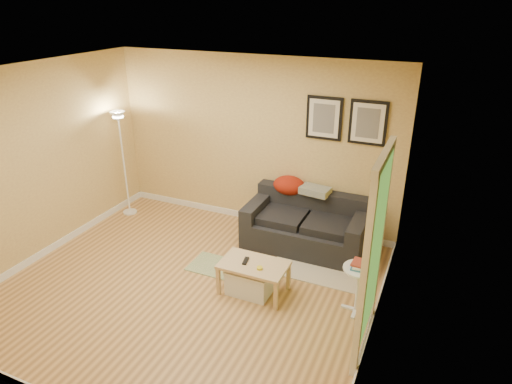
% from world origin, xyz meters
% --- Properties ---
extents(floor, '(4.50, 4.50, 0.00)m').
position_xyz_m(floor, '(0.00, 0.00, 0.00)').
color(floor, tan).
rests_on(floor, ground).
extents(ceiling, '(4.50, 4.50, 0.00)m').
position_xyz_m(ceiling, '(0.00, 0.00, 2.60)').
color(ceiling, white).
rests_on(ceiling, wall_back).
extents(wall_back, '(4.50, 0.00, 4.50)m').
position_xyz_m(wall_back, '(0.00, 2.00, 1.30)').
color(wall_back, '#DDC071').
rests_on(wall_back, ground).
extents(wall_front, '(4.50, 0.00, 4.50)m').
position_xyz_m(wall_front, '(0.00, -2.00, 1.30)').
color(wall_front, '#DDC071').
rests_on(wall_front, ground).
extents(wall_left, '(0.00, 4.00, 4.00)m').
position_xyz_m(wall_left, '(-2.25, 0.00, 1.30)').
color(wall_left, '#DDC071').
rests_on(wall_left, ground).
extents(wall_right, '(0.00, 4.00, 4.00)m').
position_xyz_m(wall_right, '(2.25, 0.00, 1.30)').
color(wall_right, '#DDC071').
rests_on(wall_right, ground).
extents(baseboard_back, '(4.50, 0.02, 0.10)m').
position_xyz_m(baseboard_back, '(0.00, 1.99, 0.05)').
color(baseboard_back, white).
rests_on(baseboard_back, ground).
extents(baseboard_left, '(0.02, 4.00, 0.10)m').
position_xyz_m(baseboard_left, '(-2.24, 0.00, 0.05)').
color(baseboard_left, white).
rests_on(baseboard_left, ground).
extents(baseboard_right, '(0.02, 4.00, 0.10)m').
position_xyz_m(baseboard_right, '(2.24, 0.00, 0.05)').
color(baseboard_right, white).
rests_on(baseboard_right, ground).
extents(sofa, '(1.70, 0.90, 0.75)m').
position_xyz_m(sofa, '(1.03, 1.53, 0.38)').
color(sofa, black).
rests_on(sofa, ground).
extents(red_throw, '(0.48, 0.36, 0.28)m').
position_xyz_m(red_throw, '(0.65, 1.85, 0.77)').
color(red_throw, '#962C0D').
rests_on(red_throw, sofa).
extents(plaid_throw, '(0.45, 0.32, 0.10)m').
position_xyz_m(plaid_throw, '(1.06, 1.80, 0.78)').
color(plaid_throw, tan).
rests_on(plaid_throw, sofa).
extents(framed_print_left, '(0.50, 0.04, 0.60)m').
position_xyz_m(framed_print_left, '(1.08, 1.98, 1.80)').
color(framed_print_left, black).
rests_on(framed_print_left, wall_back).
extents(framed_print_right, '(0.50, 0.04, 0.60)m').
position_xyz_m(framed_print_right, '(1.68, 1.98, 1.80)').
color(framed_print_right, black).
rests_on(framed_print_right, wall_back).
extents(area_rug, '(1.25, 0.85, 0.01)m').
position_xyz_m(area_rug, '(1.40, 1.10, 0.01)').
color(area_rug, beige).
rests_on(area_rug, ground).
extents(green_runner, '(0.70, 0.50, 0.01)m').
position_xyz_m(green_runner, '(0.10, 0.53, 0.01)').
color(green_runner, '#668C4C').
rests_on(green_runner, ground).
extents(coffee_table, '(0.92, 0.72, 0.40)m').
position_xyz_m(coffee_table, '(0.79, 0.23, 0.20)').
color(coffee_table, tan).
rests_on(coffee_table, ground).
extents(remote_control, '(0.08, 0.17, 0.02)m').
position_xyz_m(remote_control, '(0.68, 0.24, 0.41)').
color(remote_control, black).
rests_on(remote_control, coffee_table).
extents(tape_roll, '(0.07, 0.07, 0.03)m').
position_xyz_m(tape_roll, '(0.90, 0.15, 0.42)').
color(tape_roll, yellow).
rests_on(tape_roll, coffee_table).
extents(storage_bin, '(0.54, 0.39, 0.33)m').
position_xyz_m(storage_bin, '(0.75, 0.21, 0.17)').
color(storage_bin, white).
rests_on(storage_bin, ground).
extents(side_table, '(0.38, 0.38, 0.58)m').
position_xyz_m(side_table, '(2.02, 0.38, 0.29)').
color(side_table, white).
rests_on(side_table, ground).
extents(book_stack, '(0.21, 0.25, 0.07)m').
position_xyz_m(book_stack, '(2.01, 0.39, 0.62)').
color(book_stack, teal).
rests_on(book_stack, side_table).
extents(floor_lamp, '(0.22, 0.22, 1.73)m').
position_xyz_m(floor_lamp, '(-2.00, 1.39, 0.82)').
color(floor_lamp, white).
rests_on(floor_lamp, ground).
extents(doorway, '(0.12, 1.01, 2.13)m').
position_xyz_m(doorway, '(2.20, -0.15, 1.02)').
color(doorway, white).
rests_on(doorway, ground).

